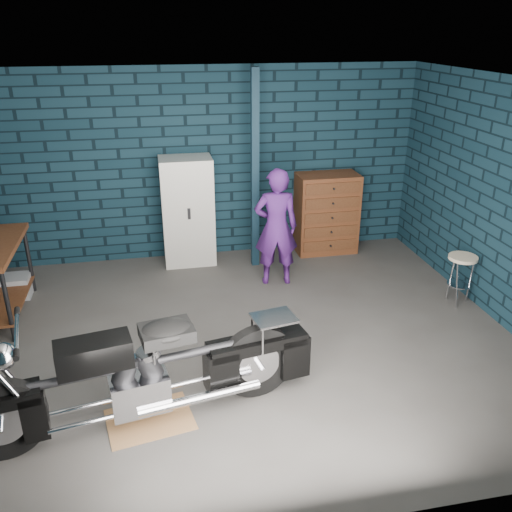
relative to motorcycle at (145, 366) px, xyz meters
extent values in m
plane|color=#474542|center=(1.01, 1.14, -0.56)|extent=(6.00, 6.00, 0.00)
cube|color=#0E2430|center=(1.01, 3.64, 0.79)|extent=(6.00, 0.02, 2.70)
cube|color=#0E2430|center=(4.01, 1.14, 0.79)|extent=(0.02, 5.00, 2.70)
cube|color=silver|center=(1.01, 1.14, 2.14)|extent=(6.00, 5.00, 0.02)
cube|color=#112836|center=(1.56, 3.09, 0.79)|extent=(0.10, 0.10, 2.70)
cube|color=olive|center=(0.00, 0.00, -0.56)|extent=(0.82, 0.67, 0.01)
imported|color=#4C1D6E|center=(1.71, 2.47, 0.22)|extent=(0.61, 0.43, 1.56)
cube|color=#92949A|center=(-1.65, 2.71, -0.42)|extent=(0.45, 0.32, 0.28)
cube|color=silver|center=(0.65, 3.37, 0.20)|extent=(0.71, 0.51, 1.53)
cube|color=brown|center=(2.70, 3.37, 0.03)|extent=(0.89, 0.50, 1.19)
camera|label=1|loc=(0.17, -3.90, 2.65)|focal=38.00mm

